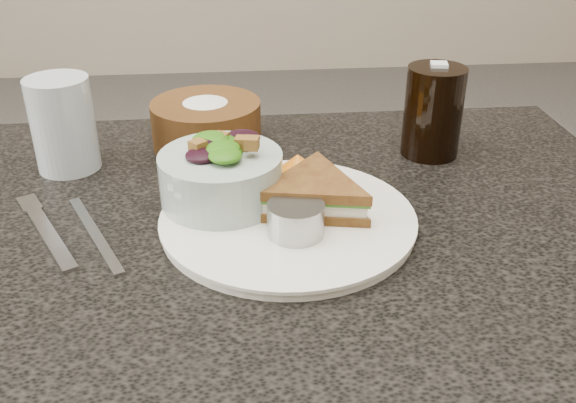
{
  "coord_description": "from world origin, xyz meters",
  "views": [
    {
      "loc": [
        -0.0,
        -0.61,
        1.12
      ],
      "look_at": [
        0.06,
        0.01,
        0.78
      ],
      "focal_mm": 40.0,
      "sensor_mm": 36.0,
      "label": 1
    }
  ],
  "objects_px": {
    "bread_basket": "(206,116)",
    "water_glass": "(63,124)",
    "dinner_plate": "(288,220)",
    "salad_bowl": "(221,169)",
    "cola_glass": "(434,108)",
    "sandwich": "(314,194)",
    "dressing_ramekin": "(296,220)"
  },
  "relations": [
    {
      "from": "dressing_ramekin",
      "to": "bread_basket",
      "type": "height_order",
      "value": "bread_basket"
    },
    {
      "from": "bread_basket",
      "to": "cola_glass",
      "type": "bearing_deg",
      "value": -10.69
    },
    {
      "from": "sandwich",
      "to": "salad_bowl",
      "type": "height_order",
      "value": "salad_bowl"
    },
    {
      "from": "salad_bowl",
      "to": "bread_basket",
      "type": "relative_size",
      "value": 0.92
    },
    {
      "from": "salad_bowl",
      "to": "sandwich",
      "type": "bearing_deg",
      "value": -16.73
    },
    {
      "from": "dressing_ramekin",
      "to": "bread_basket",
      "type": "relative_size",
      "value": 0.4
    },
    {
      "from": "dinner_plate",
      "to": "cola_glass",
      "type": "bearing_deg",
      "value": 39.52
    },
    {
      "from": "dinner_plate",
      "to": "water_glass",
      "type": "xyz_separation_m",
      "value": [
        -0.27,
        0.18,
        0.06
      ]
    },
    {
      "from": "dinner_plate",
      "to": "sandwich",
      "type": "relative_size",
      "value": 1.91
    },
    {
      "from": "salad_bowl",
      "to": "dressing_ramekin",
      "type": "relative_size",
      "value": 2.32
    },
    {
      "from": "sandwich",
      "to": "cola_glass",
      "type": "relative_size",
      "value": 1.1
    },
    {
      "from": "dinner_plate",
      "to": "salad_bowl",
      "type": "relative_size",
      "value": 2.01
    },
    {
      "from": "bread_basket",
      "to": "water_glass",
      "type": "bearing_deg",
      "value": -162.4
    },
    {
      "from": "bread_basket",
      "to": "water_glass",
      "type": "xyz_separation_m",
      "value": [
        -0.18,
        -0.06,
        0.02
      ]
    },
    {
      "from": "salad_bowl",
      "to": "dinner_plate",
      "type": "bearing_deg",
      "value": -29.44
    },
    {
      "from": "bread_basket",
      "to": "cola_glass",
      "type": "height_order",
      "value": "cola_glass"
    },
    {
      "from": "cola_glass",
      "to": "sandwich",
      "type": "bearing_deg",
      "value": -137.87
    },
    {
      "from": "salad_bowl",
      "to": "dressing_ramekin",
      "type": "distance_m",
      "value": 0.11
    },
    {
      "from": "dinner_plate",
      "to": "water_glass",
      "type": "height_order",
      "value": "water_glass"
    },
    {
      "from": "dinner_plate",
      "to": "bread_basket",
      "type": "height_order",
      "value": "bread_basket"
    },
    {
      "from": "bread_basket",
      "to": "water_glass",
      "type": "height_order",
      "value": "water_glass"
    },
    {
      "from": "cola_glass",
      "to": "salad_bowl",
      "type": "bearing_deg",
      "value": -154.78
    },
    {
      "from": "cola_glass",
      "to": "dressing_ramekin",
      "type": "bearing_deg",
      "value": -133.97
    },
    {
      "from": "salad_bowl",
      "to": "bread_basket",
      "type": "bearing_deg",
      "value": 96.16
    },
    {
      "from": "salad_bowl",
      "to": "cola_glass",
      "type": "bearing_deg",
      "value": 25.22
    },
    {
      "from": "salad_bowl",
      "to": "dressing_ramekin",
      "type": "bearing_deg",
      "value": -46.58
    },
    {
      "from": "sandwich",
      "to": "dressing_ramekin",
      "type": "bearing_deg",
      "value": -106.13
    },
    {
      "from": "dinner_plate",
      "to": "cola_glass",
      "type": "xyz_separation_m",
      "value": [
        0.21,
        0.18,
        0.06
      ]
    },
    {
      "from": "sandwich",
      "to": "salad_bowl",
      "type": "bearing_deg",
      "value": 173.91
    },
    {
      "from": "sandwich",
      "to": "bread_basket",
      "type": "bearing_deg",
      "value": 129.59
    },
    {
      "from": "cola_glass",
      "to": "water_glass",
      "type": "relative_size",
      "value": 1.1
    },
    {
      "from": "salad_bowl",
      "to": "cola_glass",
      "type": "xyz_separation_m",
      "value": [
        0.29,
        0.13,
        0.01
      ]
    }
  ]
}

